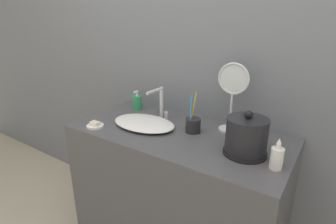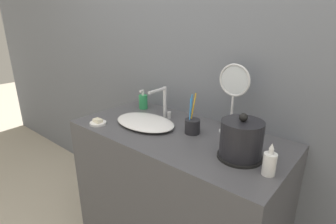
% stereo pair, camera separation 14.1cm
% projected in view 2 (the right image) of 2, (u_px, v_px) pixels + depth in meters
% --- Properties ---
extents(wall_back, '(6.00, 0.04, 2.60)m').
position_uv_depth(wall_back, '(211.00, 41.00, 1.48)').
color(wall_back, slate).
rests_on(wall_back, ground_plane).
extents(vanity_counter, '(1.18, 0.57, 0.84)m').
position_uv_depth(vanity_counter, '(176.00, 197.00, 1.55)').
color(vanity_counter, '#4C4C51').
rests_on(vanity_counter, ground_plane).
extents(sink_basin, '(0.38, 0.25, 0.04)m').
position_uv_depth(sink_basin, '(145.00, 122.00, 1.50)').
color(sink_basin, white).
rests_on(sink_basin, vanity_counter).
extents(faucet, '(0.06, 0.15, 0.19)m').
position_uv_depth(faucet, '(163.00, 101.00, 1.58)').
color(faucet, silver).
rests_on(faucet, vanity_counter).
extents(electric_kettle, '(0.20, 0.20, 0.21)m').
position_uv_depth(electric_kettle, '(241.00, 141.00, 1.12)').
color(electric_kettle, black).
rests_on(electric_kettle, vanity_counter).
extents(toothbrush_cup, '(0.08, 0.08, 0.22)m').
position_uv_depth(toothbrush_cup, '(192.00, 126.00, 1.38)').
color(toothbrush_cup, '#232328').
rests_on(toothbrush_cup, vanity_counter).
extents(lotion_bottle, '(0.06, 0.06, 0.13)m').
position_uv_depth(lotion_bottle, '(143.00, 101.00, 1.77)').
color(lotion_bottle, '#2D9956').
rests_on(lotion_bottle, vanity_counter).
extents(shampoo_bottle, '(0.05, 0.05, 0.13)m').
position_uv_depth(shampoo_bottle, '(269.00, 163.00, 1.00)').
color(shampoo_bottle, white).
rests_on(shampoo_bottle, vanity_counter).
extents(soap_dish, '(0.10, 0.10, 0.03)m').
position_uv_depth(soap_dish, '(98.00, 122.00, 1.51)').
color(soap_dish, white).
rests_on(soap_dish, vanity_counter).
extents(vanity_mirror, '(0.17, 0.12, 0.37)m').
position_uv_depth(vanity_mirror, '(233.00, 95.00, 1.33)').
color(vanity_mirror, silver).
rests_on(vanity_mirror, vanity_counter).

